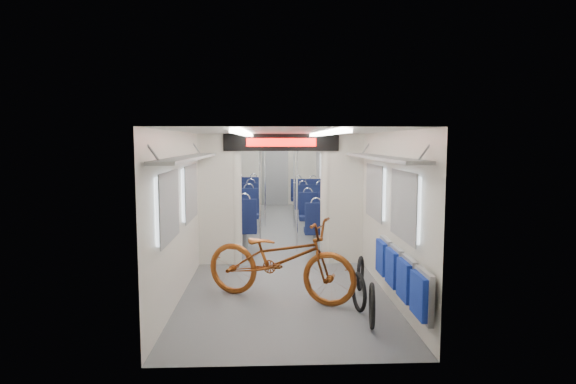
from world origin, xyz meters
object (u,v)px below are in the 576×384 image
object	(u,v)px
flip_bench	(400,274)
seat_bay_far_right	(308,197)
seat_bay_near_left	(236,215)
stanchion_far_right	(294,182)
stanchion_far_left	(265,182)
bike_hoop_b	(359,294)
seat_bay_far_left	(244,196)
bike_hoop_c	(360,275)
stanchion_near_right	(297,194)
stanchion_near_left	(260,194)
bicycle	(280,259)
bike_hoop_a	(372,308)
seat_bay_near_right	(322,217)

from	to	relation	value
flip_bench	seat_bay_far_right	size ratio (longest dim) A/B	0.98
seat_bay_near_left	stanchion_far_right	size ratio (longest dim) A/B	0.99
seat_bay_far_right	stanchion_far_left	size ratio (longest dim) A/B	0.94
bike_hoop_b	seat_bay_near_left	size ratio (longest dim) A/B	0.22
seat_bay_far_left	stanchion_far_right	bearing A→B (deg)	-58.40
bike_hoop_c	seat_bay_far_left	distance (m)	7.68
flip_bench	seat_bay_far_right	xyz separation A→B (m)	(-0.42, 8.24, -0.02)
flip_bench	stanchion_near_right	world-z (taller)	stanchion_near_right
bike_hoop_c	seat_bay_near_left	distance (m)	4.22
seat_bay_near_left	stanchion_near_left	size ratio (longest dim) A/B	0.99
seat_bay_far_right	stanchion_near_right	distance (m)	4.58
bike_hoop_b	seat_bay_far_right	distance (m)	7.92
bicycle	bike_hoop_c	world-z (taller)	bicycle
seat_bay_far_left	stanchion_far_left	bearing A→B (deg)	-72.35
seat_bay_far_right	stanchion_far_left	bearing A→B (deg)	-127.38
stanchion_near_left	seat_bay_near_left	bearing A→B (deg)	115.21
bike_hoop_c	stanchion_far_left	bearing A→B (deg)	104.63
flip_bench	bike_hoop_c	distance (m)	1.27
bicycle	stanchion_far_right	bearing A→B (deg)	18.41
flip_bench	seat_bay_far_left	bearing A→B (deg)	104.93
bike_hoop_b	stanchion_near_right	bearing A→B (deg)	99.86
bike_hoop_a	stanchion_near_left	distance (m)	4.28
flip_bench	bike_hoop_b	bearing A→B (deg)	142.72
seat_bay_near_right	bike_hoop_c	bearing A→B (deg)	-87.12
seat_bay_near_left	seat_bay_far_right	world-z (taller)	seat_bay_near_left
bike_hoop_c	bike_hoop_b	bearing A→B (deg)	-102.14
seat_bay_near_left	seat_bay_far_right	distance (m)	3.85
bike_hoop_c	seat_bay_far_right	size ratio (longest dim) A/B	0.24
bike_hoop_c	seat_bay_near_left	world-z (taller)	seat_bay_near_left
seat_bay_far_left	stanchion_near_left	bearing A→B (deg)	-83.62
stanchion_near_left	stanchion_near_right	bearing A→B (deg)	1.68
seat_bay_near_left	seat_bay_far_left	xyz separation A→B (m)	(-0.00, 3.71, -0.00)
seat_bay_near_left	seat_bay_near_right	size ratio (longest dim) A/B	1.12
seat_bay_far_right	bike_hoop_c	bearing A→B (deg)	-88.60
flip_bench	bike_hoop_b	size ratio (longest dim) A/B	4.14
stanchion_near_right	stanchion_far_right	bearing A→B (deg)	88.04
seat_bay_far_right	stanchion_near_right	xyz separation A→B (m)	(-0.61, -4.51, 0.59)
stanchion_near_left	seat_bay_far_left	bearing A→B (deg)	96.38
bike_hoop_b	seat_bay_near_left	bearing A→B (deg)	112.23
bicycle	bike_hoop_c	distance (m)	1.28
seat_bay_far_left	stanchion_far_right	size ratio (longest dim) A/B	0.99
bike_hoop_a	bicycle	bearing A→B (deg)	134.00
seat_bay_near_left	stanchion_near_left	distance (m)	1.40
flip_bench	seat_bay_near_right	xyz separation A→B (m)	(-0.42, 4.61, -0.04)
bike_hoop_a	seat_bay_far_left	xyz separation A→B (m)	(-1.90, 8.82, 0.33)
bike_hoop_b	stanchion_near_left	distance (m)	3.75
seat_bay_near_right	stanchion_near_left	size ratio (longest dim) A/B	0.89
flip_bench	seat_bay_far_left	size ratio (longest dim) A/B	0.93
seat_bay_near_right	stanchion_far_right	world-z (taller)	stanchion_far_right
bike_hoop_b	stanchion_far_right	world-z (taller)	stanchion_far_right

